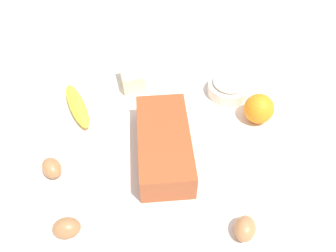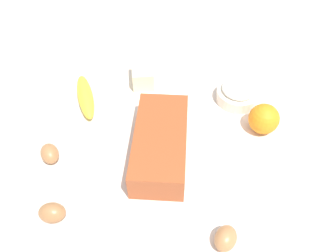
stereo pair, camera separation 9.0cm
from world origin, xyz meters
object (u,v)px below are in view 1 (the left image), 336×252
object	(u,v)px
loaf_pan	(164,144)
butter_block	(132,78)
egg_beside_bowl	(245,229)
orange_fruit	(259,109)
egg_near_butter	(52,168)
egg_loose	(67,228)
banana	(77,105)
flour_bowl	(229,86)

from	to	relation	value
loaf_pan	butter_block	world-z (taller)	loaf_pan
butter_block	egg_beside_bowl	size ratio (longest dim) A/B	1.52
orange_fruit	egg_near_butter	world-z (taller)	orange_fruit
butter_block	egg_loose	distance (m)	0.50
butter_block	orange_fruit	bearing A→B (deg)	-116.55
egg_near_butter	egg_beside_bowl	xyz separation A→B (m)	(-0.20, -0.44, 0.00)
banana	orange_fruit	xyz separation A→B (m)	(-0.08, -0.51, 0.02)
orange_fruit	egg_beside_bowl	size ratio (longest dim) A/B	1.41
butter_block	egg_loose	world-z (taller)	butter_block
loaf_pan	egg_beside_bowl	distance (m)	0.28
flour_bowl	butter_block	xyz separation A→B (m)	(0.06, 0.29, 0.00)
flour_bowl	orange_fruit	size ratio (longest dim) A/B	1.49
egg_near_butter	butter_block	bearing A→B (deg)	-33.00
flour_bowl	egg_loose	distance (m)	0.60
banana	egg_loose	xyz separation A→B (m)	(-0.38, -0.01, 0.00)
flour_bowl	egg_loose	world-z (taller)	flour_bowl
flour_bowl	egg_loose	size ratio (longest dim) A/B	2.05
loaf_pan	flour_bowl	xyz separation A→B (m)	(0.22, -0.21, -0.01)
orange_fruit	egg_loose	world-z (taller)	orange_fruit
banana	orange_fruit	world-z (taller)	orange_fruit
flour_bowl	banana	world-z (taller)	flour_bowl
banana	orange_fruit	distance (m)	0.52
loaf_pan	egg_loose	xyz separation A→B (m)	(-0.20, 0.23, -0.02)
egg_beside_bowl	egg_loose	distance (m)	0.38
butter_block	egg_beside_bowl	bearing A→B (deg)	-155.42
egg_near_butter	banana	bearing A→B (deg)	-11.00
egg_beside_bowl	egg_loose	size ratio (longest dim) A/B	0.97
butter_block	egg_beside_bowl	distance (m)	0.56
orange_fruit	banana	bearing A→B (deg)	81.26
orange_fruit	egg_loose	distance (m)	0.58
flour_bowl	egg_beside_bowl	bearing A→B (deg)	172.70
egg_loose	egg_beside_bowl	bearing A→B (deg)	-95.19
flour_bowl	egg_near_butter	distance (m)	0.55
flour_bowl	loaf_pan	bearing A→B (deg)	135.30
butter_block	egg_loose	size ratio (longest dim) A/B	1.48
orange_fruit	butter_block	distance (m)	0.39
loaf_pan	egg_beside_bowl	size ratio (longest dim) A/B	4.74
flour_bowl	orange_fruit	distance (m)	0.13
banana	egg_beside_bowl	xyz separation A→B (m)	(-0.41, -0.39, 0.00)
banana	butter_block	size ratio (longest dim) A/B	2.11
loaf_pan	egg_beside_bowl	world-z (taller)	loaf_pan
loaf_pan	egg_loose	world-z (taller)	loaf_pan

